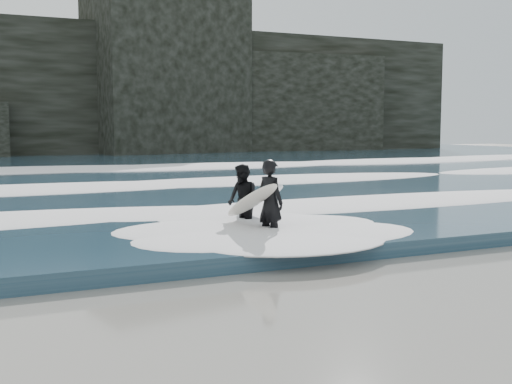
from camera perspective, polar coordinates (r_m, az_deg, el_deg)
ground at (r=8.90m, az=18.36°, el=-9.83°), size 120.00×120.00×0.00m
sea at (r=35.80m, az=-15.04°, el=2.12°), size 90.00×52.00×0.30m
headland at (r=52.64m, az=-18.30°, el=8.44°), size 70.00×9.00×10.00m
foam_near at (r=16.46m, az=-3.40°, el=-1.00°), size 60.00×3.20×0.20m
foam_mid at (r=23.09m, az=-9.68°, el=0.95°), size 60.00×4.00×0.24m
foam_far at (r=31.85m, az=-13.86°, el=2.25°), size 60.00×4.80×0.30m
surfer_left at (r=12.81m, az=0.90°, el=-0.87°), size 1.01×1.99×1.71m
surfer_right at (r=13.91m, az=-0.93°, el=-0.65°), size 1.08×2.09×1.55m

